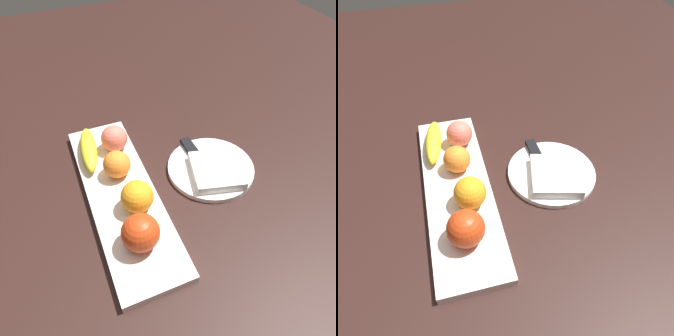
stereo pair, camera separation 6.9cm
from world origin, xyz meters
TOP-DOWN VIEW (x-y plane):
  - ground_plane at (0.00, 0.00)m, footprint 2.40×2.40m
  - fruit_tray at (0.01, 0.04)m, footprint 0.48×0.14m
  - apple at (0.15, 0.04)m, footprint 0.07×0.07m
  - banana at (-0.13, 0.00)m, footprint 0.16×0.06m
  - orange_near_apple at (-0.04, 0.05)m, footprint 0.06×0.06m
  - orange_near_banana at (0.07, 0.06)m, footprint 0.07×0.07m
  - peach at (-0.13, 0.06)m, footprint 0.06×0.06m
  - dinner_plate at (0.01, 0.26)m, footprint 0.20×0.20m
  - folded_napkin at (0.04, 0.26)m, footprint 0.14×0.14m
  - knife at (-0.03, 0.24)m, footprint 0.18×0.03m

SIDE VIEW (x-z plane):
  - ground_plane at x=0.00m, z-range 0.00..0.00m
  - dinner_plate at x=0.01m, z-range 0.00..0.01m
  - fruit_tray at x=0.01m, z-range 0.00..0.02m
  - knife at x=-0.03m, z-range 0.01..0.02m
  - folded_napkin at x=0.04m, z-range 0.01..0.03m
  - banana at x=-0.13m, z-range 0.02..0.06m
  - orange_near_apple at x=-0.04m, z-range 0.02..0.08m
  - peach at x=-0.13m, z-range 0.02..0.08m
  - orange_near_banana at x=0.07m, z-range 0.02..0.09m
  - apple at x=0.15m, z-range 0.02..0.09m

